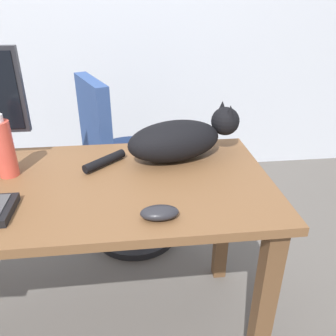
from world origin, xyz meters
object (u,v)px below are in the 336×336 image
object	(u,v)px
office_chair	(125,175)
water_bottle	(4,148)
computer_mouse	(159,213)
cat	(180,138)

from	to	relation	value
office_chair	water_bottle	xyz separation A→B (m)	(-0.38, -0.54, 0.41)
office_chair	computer_mouse	distance (m)	0.92
computer_mouse	water_bottle	bearing A→B (deg)	147.32
cat	water_bottle	world-z (taller)	water_bottle
computer_mouse	water_bottle	distance (m)	0.60
office_chair	computer_mouse	world-z (taller)	office_chair
office_chair	cat	xyz separation A→B (m)	(0.23, -0.47, 0.39)
office_chair	water_bottle	world-z (taller)	same
cat	computer_mouse	world-z (taller)	cat
cat	water_bottle	size ratio (longest dim) A/B	2.72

